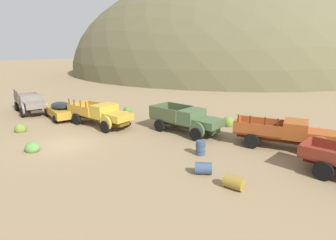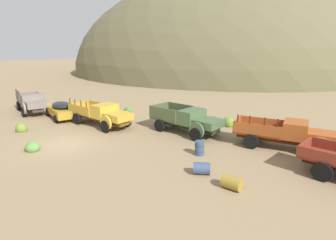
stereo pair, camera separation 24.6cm
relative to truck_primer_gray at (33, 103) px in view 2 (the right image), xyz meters
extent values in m
plane|color=#937A56|center=(10.77, -4.08, -1.00)|extent=(300.00, 300.00, 0.00)
ellipsoid|color=brown|center=(-6.48, 55.02, -1.00)|extent=(77.37, 68.85, 47.38)
cube|color=#3D322D|center=(-0.40, 0.15, -0.34)|extent=(5.56, 2.81, 0.36)
cube|color=slate|center=(1.53, -0.55, 0.12)|extent=(2.24, 2.22, 0.55)
cube|color=#B7B2A8|center=(2.30, -0.83, 0.09)|extent=(0.48, 1.14, 0.44)
cylinder|color=slate|center=(0.96, -1.44, -0.24)|extent=(1.19, 0.58, 1.20)
cylinder|color=slate|center=(1.66, 0.49, -0.24)|extent=(1.19, 0.58, 1.20)
cube|color=slate|center=(0.10, -0.03, 0.37)|extent=(1.89, 2.31, 1.05)
cube|color=black|center=(0.64, -0.23, 0.58)|extent=(0.62, 1.60, 0.59)
cube|color=#746354|center=(-1.83, 0.66, -0.10)|extent=(3.35, 2.91, 0.12)
cube|color=#746354|center=(-2.18, -0.31, 0.31)|extent=(2.68, 1.05, 0.70)
cube|color=#746354|center=(-1.47, 1.64, 0.31)|extent=(2.68, 1.05, 0.70)
cube|color=#746354|center=(-3.09, 1.12, 0.31)|extent=(0.80, 1.98, 0.70)
cube|color=#3D322D|center=(-3.24, 0.07, 0.91)|extent=(0.10, 0.10, 0.50)
cube|color=#3D322D|center=(-2.58, -0.17, 0.91)|extent=(0.10, 0.10, 0.50)
cube|color=#3D322D|center=(-1.78, -0.45, 0.91)|extent=(0.10, 0.10, 0.50)
cube|color=#3D322D|center=(-1.12, -0.69, 0.91)|extent=(0.10, 0.10, 0.50)
cylinder|color=black|center=(0.94, -1.49, -0.52)|extent=(1.00, 0.59, 0.96)
cylinder|color=black|center=(1.68, 0.54, -0.52)|extent=(1.00, 0.59, 0.96)
cylinder|color=black|center=(-2.42, -0.27, -0.52)|extent=(1.00, 0.59, 0.96)
cylinder|color=black|center=(-1.68, 1.76, -0.52)|extent=(1.00, 0.59, 0.96)
cube|color=#B28928|center=(4.21, 0.30, -0.32)|extent=(5.11, 3.29, 0.68)
ellipsoid|color=black|center=(4.48, 0.20, 0.28)|extent=(2.87, 2.31, 0.57)
ellipsoid|color=#B28928|center=(2.18, 1.03, -0.25)|extent=(1.47, 1.69, 0.61)
cylinder|color=black|center=(3.11, 1.64, -0.66)|extent=(0.71, 0.42, 0.68)
cylinder|color=black|center=(2.51, -0.03, -0.66)|extent=(0.71, 0.42, 0.68)
cylinder|color=black|center=(5.91, 0.63, -0.66)|extent=(0.71, 0.42, 0.68)
cylinder|color=black|center=(5.30, -1.04, -0.66)|extent=(0.71, 0.42, 0.68)
cube|color=brown|center=(9.24, 0.66, -0.34)|extent=(6.06, 1.46, 0.36)
cube|color=gold|center=(11.44, 0.48, 0.12)|extent=(2.03, 1.88, 0.55)
cube|color=#B7B2A8|center=(12.32, 0.41, 0.09)|extent=(0.18, 1.19, 0.44)
cylinder|color=gold|center=(11.11, -0.52, -0.24)|extent=(1.21, 0.28, 1.20)
cylinder|color=gold|center=(11.27, 1.52, -0.24)|extent=(1.21, 0.28, 1.20)
cube|color=gold|center=(9.81, 0.61, 0.37)|extent=(1.55, 2.10, 1.05)
cube|color=black|center=(10.43, 0.56, 0.58)|extent=(0.19, 1.69, 0.59)
cube|color=#B5882D|center=(7.60, 0.79, -0.10)|extent=(3.19, 2.32, 0.12)
cube|color=#B5882D|center=(7.52, -0.24, 0.31)|extent=(3.03, 0.35, 0.70)
cube|color=#B5882D|center=(7.69, 1.83, 0.31)|extent=(3.03, 0.35, 0.70)
cube|color=#B5882D|center=(6.16, 0.91, 0.31)|extent=(0.27, 2.08, 0.70)
cube|color=brown|center=(6.31, -0.14, 0.91)|extent=(0.09, 0.09, 0.50)
cube|color=brown|center=(7.07, -0.21, 0.91)|extent=(0.09, 0.09, 0.50)
cube|color=brown|center=(7.97, -0.28, 0.91)|extent=(0.09, 0.09, 0.50)
cube|color=brown|center=(8.73, -0.34, 0.91)|extent=(0.09, 0.09, 0.50)
cylinder|color=black|center=(11.10, -0.58, -0.52)|extent=(0.98, 0.36, 0.96)
cylinder|color=black|center=(11.28, 1.58, -0.52)|extent=(0.98, 0.36, 0.96)
cylinder|color=black|center=(7.26, -0.27, -0.52)|extent=(0.98, 0.36, 0.96)
cylinder|color=black|center=(7.44, 1.89, -0.52)|extent=(0.98, 0.36, 0.96)
cube|color=#232B1B|center=(16.22, 2.98, -0.34)|extent=(5.54, 1.71, 0.36)
cube|color=#47603D|center=(18.21, 2.73, 0.12)|extent=(1.94, 2.04, 0.55)
cube|color=#B7B2A8|center=(19.01, 2.63, 0.09)|extent=(0.24, 1.26, 0.44)
cylinder|color=#47603D|center=(17.85, 1.68, -0.24)|extent=(1.21, 0.33, 1.20)
cylinder|color=#47603D|center=(18.12, 3.84, -0.24)|extent=(1.21, 0.33, 1.20)
cube|color=#47603D|center=(16.73, 2.92, 0.37)|extent=(1.52, 2.25, 1.05)
cube|color=black|center=(17.30, 2.85, 0.58)|extent=(0.28, 1.78, 0.59)
cube|color=#495735|center=(14.74, 3.17, -0.10)|extent=(3.01, 2.53, 0.12)
cube|color=#495735|center=(14.60, 2.08, 0.44)|extent=(2.74, 0.45, 0.95)
cube|color=#495735|center=(14.88, 4.26, 0.44)|extent=(2.74, 0.45, 0.95)
cube|color=#495735|center=(13.43, 3.34, 0.44)|extent=(0.38, 2.20, 0.95)
cylinder|color=black|center=(17.84, 1.62, -0.52)|extent=(0.99, 0.40, 0.96)
cylinder|color=black|center=(18.13, 3.90, -0.52)|extent=(0.99, 0.40, 0.96)
cylinder|color=black|center=(14.37, 2.06, -0.52)|extent=(0.99, 0.40, 0.96)
cylinder|color=black|center=(14.66, 4.34, -0.52)|extent=(0.99, 0.40, 0.96)
cube|color=#51220D|center=(23.26, 3.57, -0.34)|extent=(6.06, 1.61, 0.36)
cube|color=#A34C1E|center=(25.46, 3.83, 0.12)|extent=(2.07, 1.82, 0.55)
cylinder|color=#A34C1E|center=(25.32, 2.85, -0.24)|extent=(1.21, 0.32, 1.20)
cylinder|color=#A34C1E|center=(25.09, 4.75, -0.24)|extent=(1.21, 0.32, 1.20)
cube|color=#A34C1E|center=(23.83, 3.63, 0.37)|extent=(1.60, 2.00, 1.05)
cube|color=black|center=(24.45, 3.71, 0.58)|extent=(0.24, 1.57, 0.59)
cube|color=#97471E|center=(21.63, 3.37, -0.10)|extent=(3.24, 2.28, 0.12)
cube|color=#97471E|center=(21.75, 2.41, 0.31)|extent=(3.02, 0.46, 0.70)
cube|color=#97471E|center=(21.52, 4.33, 0.31)|extent=(3.02, 0.46, 0.70)
cube|color=#97471E|center=(20.19, 3.20, 0.31)|extent=(0.33, 1.93, 0.70)
cube|color=#51220D|center=(20.54, 2.27, 0.91)|extent=(0.09, 0.09, 0.50)
cube|color=#51220D|center=(21.30, 2.36, 0.91)|extent=(0.09, 0.09, 0.50)
cube|color=#51220D|center=(22.20, 2.47, 0.91)|extent=(0.09, 0.09, 0.50)
cube|color=#51220D|center=(22.95, 2.56, 0.91)|extent=(0.09, 0.09, 0.50)
cylinder|color=black|center=(25.32, 2.80, -0.52)|extent=(0.99, 0.39, 0.96)
cylinder|color=black|center=(25.09, 4.80, -0.52)|extent=(0.99, 0.39, 0.96)
cylinder|color=black|center=(21.50, 2.34, -0.52)|extent=(0.99, 0.39, 0.96)
cylinder|color=black|center=(21.26, 4.34, -0.52)|extent=(0.99, 0.39, 0.96)
cube|color=maroon|center=(26.23, 0.89, -0.10)|extent=(3.42, 2.53, 0.12)
cube|color=maroon|center=(26.06, -0.12, 0.24)|extent=(3.10, 0.61, 0.55)
cube|color=maroon|center=(24.75, 1.13, 0.24)|extent=(0.44, 2.04, 0.55)
cylinder|color=black|center=(25.80, -0.12, -0.52)|extent=(0.99, 0.43, 0.96)
cylinder|color=black|center=(26.15, 1.98, -0.52)|extent=(0.99, 0.43, 0.96)
cylinder|color=#384C6B|center=(20.60, -2.78, -0.69)|extent=(1.05, 0.96, 0.62)
cylinder|color=#384C6B|center=(19.27, -0.51, -0.56)|extent=(0.57, 0.57, 0.88)
torus|color=#27354A|center=(19.27, -0.51, -0.38)|extent=(0.61, 0.61, 0.03)
torus|color=#27354A|center=(19.27, -0.51, -0.73)|extent=(0.61, 0.61, 0.03)
cylinder|color=olive|center=(22.47, -3.36, -0.69)|extent=(0.95, 0.69, 0.62)
ellipsoid|color=olive|center=(5.45, -4.09, -0.77)|extent=(0.83, 0.75, 0.83)
ellipsoid|color=olive|center=(5.40, -4.14, -0.76)|extent=(0.86, 0.78, 0.86)
ellipsoid|color=olive|center=(18.19, 6.64, -0.73)|extent=(1.03, 0.93, 0.98)
ellipsoid|color=olive|center=(18.27, 6.49, -0.75)|extent=(0.90, 0.81, 0.90)
ellipsoid|color=olive|center=(18.13, 6.71, -0.80)|extent=(0.73, 0.66, 0.72)
ellipsoid|color=#5B8E42|center=(9.87, -5.76, -0.81)|extent=(0.85, 0.77, 0.68)
ellipsoid|color=#5B8E42|center=(10.16, -5.91, -0.80)|extent=(0.99, 0.89, 0.74)
ellipsoid|color=#4C8438|center=(7.81, 5.40, -0.82)|extent=(0.69, 0.62, 0.66)
ellipsoid|color=#4C8438|center=(7.96, 5.38, -0.78)|extent=(0.79, 0.71, 0.80)
ellipsoid|color=#4C8438|center=(7.82, 5.52, -0.85)|extent=(0.57, 0.51, 0.55)
ellipsoid|color=#4C8438|center=(2.27, 4.78, -0.81)|extent=(0.78, 0.70, 0.69)
ellipsoid|color=#4C8438|center=(2.22, 4.77, -0.83)|extent=(0.69, 0.62, 0.61)
ellipsoid|color=#4C8438|center=(22.43, 6.14, -0.80)|extent=(0.96, 0.87, 0.73)
ellipsoid|color=#4C8438|center=(22.39, 6.26, -0.75)|extent=(1.05, 0.94, 0.91)
camera|label=1|loc=(26.26, -14.49, 5.27)|focal=28.92mm
camera|label=2|loc=(26.47, -14.36, 5.27)|focal=28.92mm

